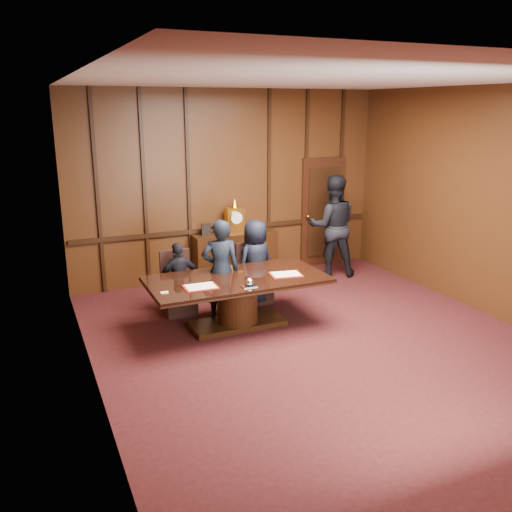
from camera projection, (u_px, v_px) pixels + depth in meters
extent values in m
plane|color=black|center=(322.00, 345.00, 7.47)|extent=(7.00, 7.00, 0.00)
plane|color=silver|center=(332.00, 79.00, 6.54)|extent=(7.00, 7.00, 0.00)
cube|color=black|center=(230.00, 186.00, 10.09)|extent=(6.00, 0.04, 3.50)
cube|color=black|center=(87.00, 244.00, 5.84)|extent=(0.04, 7.00, 3.50)
cube|color=black|center=(498.00, 204.00, 8.17)|extent=(0.04, 7.00, 3.50)
cube|color=black|center=(231.00, 228.00, 10.28)|extent=(5.90, 0.05, 0.08)
cube|color=black|center=(322.00, 212.00, 11.01)|extent=(0.95, 0.06, 2.20)
sphere|color=gold|center=(308.00, 217.00, 10.81)|extent=(0.08, 0.08, 0.08)
cube|color=black|center=(235.00, 256.00, 10.23)|extent=(1.60, 0.45, 0.90)
cube|color=black|center=(200.00, 282.00, 10.07)|extent=(0.12, 0.40, 0.06)
cube|color=black|center=(268.00, 273.00, 10.61)|extent=(0.12, 0.40, 0.06)
cube|color=gold|center=(235.00, 220.00, 10.04)|extent=(0.34, 0.18, 0.48)
cylinder|color=white|center=(237.00, 218.00, 9.94)|extent=(0.22, 0.03, 0.22)
cone|color=gold|center=(234.00, 203.00, 9.96)|extent=(0.14, 0.14, 0.16)
cube|color=black|center=(206.00, 229.00, 9.88)|extent=(0.18, 0.04, 0.22)
cube|color=#D14E18|center=(259.00, 227.00, 10.30)|extent=(0.22, 0.12, 0.12)
cube|color=black|center=(238.00, 323.00, 8.12)|extent=(1.40, 0.60, 0.08)
cylinder|color=black|center=(237.00, 301.00, 8.02)|extent=(0.60, 0.60, 0.62)
cube|color=black|center=(237.00, 281.00, 7.94)|extent=(2.62, 1.32, 0.02)
cube|color=black|center=(237.00, 280.00, 7.93)|extent=(2.60, 1.30, 0.06)
cube|color=#9B180E|center=(201.00, 287.00, 7.49)|extent=(0.47, 0.34, 0.01)
cube|color=white|center=(201.00, 286.00, 7.49)|extent=(0.41, 0.29, 0.01)
cube|color=#9B180E|center=(286.00, 275.00, 8.05)|extent=(0.51, 0.40, 0.01)
cube|color=white|center=(286.00, 274.00, 8.05)|extent=(0.44, 0.34, 0.01)
cube|color=white|center=(249.00, 286.00, 7.52)|extent=(0.20, 0.14, 0.01)
ellipsoid|color=white|center=(249.00, 282.00, 7.51)|extent=(0.13, 0.13, 0.10)
cube|color=#FFE57C|center=(164.00, 293.00, 7.26)|extent=(0.10, 0.08, 0.01)
cube|color=black|center=(179.00, 299.00, 8.56)|extent=(0.49, 0.49, 0.46)
cube|color=black|center=(175.00, 266.00, 8.62)|extent=(0.48, 0.07, 0.55)
cylinder|color=black|center=(171.00, 312.00, 8.34)|extent=(0.04, 0.04, 0.23)
cylinder|color=black|center=(188.00, 301.00, 8.85)|extent=(0.04, 0.04, 0.23)
cube|color=black|center=(255.00, 289.00, 9.07)|extent=(0.52, 0.52, 0.46)
cube|color=black|center=(249.00, 258.00, 9.11)|extent=(0.48, 0.10, 0.55)
cylinder|color=black|center=(248.00, 301.00, 8.84)|extent=(0.04, 0.04, 0.23)
cylinder|color=black|center=(261.00, 290.00, 9.35)|extent=(0.04, 0.04, 0.23)
imported|color=black|center=(179.00, 279.00, 8.42)|extent=(0.69, 0.31, 1.17)
imported|color=black|center=(256.00, 262.00, 8.89)|extent=(0.80, 0.64, 1.41)
imported|color=black|center=(221.00, 270.00, 8.19)|extent=(0.65, 0.51, 1.57)
imported|color=black|center=(332.00, 226.00, 10.34)|extent=(1.15, 1.03, 1.94)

